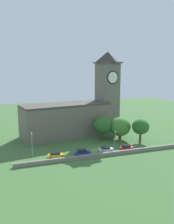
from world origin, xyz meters
name	(u,v)px	position (x,y,z in m)	size (l,w,h in m)	color
ground_plane	(82,137)	(0.00, 15.00, 0.00)	(200.00, 200.00, 0.00)	#3D6633
church	(78,112)	(0.00, 20.16, 8.90)	(40.74, 18.03, 32.15)	#666056
quay_barrier	(104,154)	(0.00, -5.95, 0.56)	(51.18, 0.70, 1.11)	gray
car_yellow	(56,155)	(-13.51, -2.60, 0.90)	(4.94, 2.40, 1.77)	gold
car_blue	(82,152)	(-5.65, -3.13, 0.90)	(4.81, 2.42, 1.78)	#233D9E
car_silver	(106,149)	(2.18, -2.58, 0.83)	(4.69, 2.55, 1.63)	silver
car_red	(127,148)	(8.86, -3.63, 0.96)	(4.55, 2.68, 1.90)	red
streetlamp_west_end	(32,141)	(-19.90, -0.29, 4.95)	(0.44, 0.44, 7.49)	#9EA0A5
streetlamp_west_mid	(115,136)	(6.16, -0.79, 4.07)	(0.44, 0.44, 5.95)	#9EA0A5
tree_riverside_east	(141,127)	(17.60, 2.86, 5.46)	(5.96, 5.96, 8.19)	brown
tree_churchyard	(120,127)	(12.21, 7.83, 4.83)	(7.59, 7.59, 8.27)	brown
tree_by_tower	(103,125)	(6.33, 9.76, 5.29)	(6.88, 6.88, 8.42)	brown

